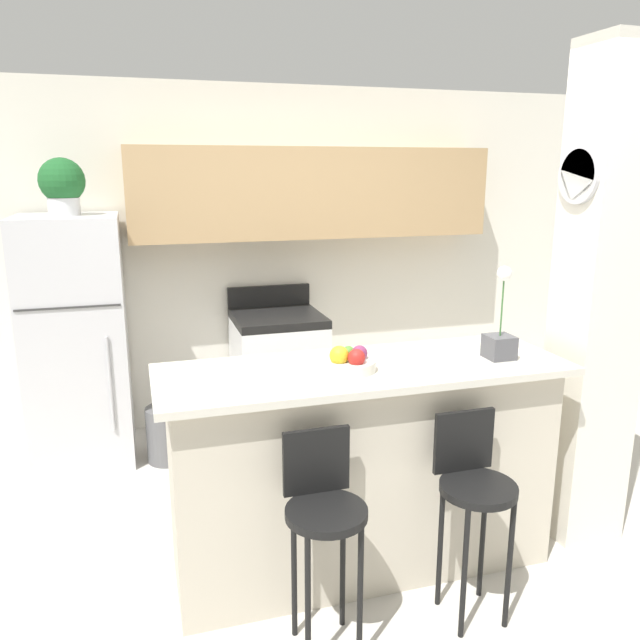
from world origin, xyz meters
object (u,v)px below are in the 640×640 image
(bar_stool_left, at_px, (324,513))
(bar_stool_right, at_px, (473,489))
(orchid_vase, at_px, (500,336))
(trash_bin, at_px, (168,434))
(fruit_bowl, at_px, (350,361))
(potted_plant_on_fridge, at_px, (62,185))
(refrigerator, at_px, (77,341))
(stove_range, at_px, (278,372))

(bar_stool_left, bearing_deg, bar_stool_right, 0.00)
(orchid_vase, xyz_separation_m, trash_bin, (-1.54, 1.54, -0.97))
(bar_stool_left, relative_size, fruit_bowl, 3.86)
(potted_plant_on_fridge, xyz_separation_m, trash_bin, (0.54, -0.24, -1.66))
(bar_stool_left, distance_m, bar_stool_right, 0.68)
(bar_stool_left, height_order, orchid_vase, orchid_vase)
(orchid_vase, bearing_deg, potted_plant_on_fridge, 139.45)
(potted_plant_on_fridge, relative_size, fruit_bowl, 1.50)
(bar_stool_right, bearing_deg, potted_plant_on_fridge, 128.88)
(refrigerator, xyz_separation_m, fruit_bowl, (1.31, -1.75, 0.26))
(stove_range, height_order, bar_stool_left, stove_range)
(bar_stool_left, distance_m, fruit_bowl, 0.69)
(orchid_vase, xyz_separation_m, fruit_bowl, (-0.76, 0.02, -0.07))
(refrigerator, height_order, bar_stool_left, refrigerator)
(bar_stool_right, distance_m, trash_bin, 2.31)
(trash_bin, bearing_deg, refrigerator, 156.17)
(orchid_vase, bearing_deg, trash_bin, 134.97)
(stove_range, distance_m, fruit_bowl, 1.90)
(bar_stool_left, relative_size, trash_bin, 2.42)
(bar_stool_right, height_order, orchid_vase, orchid_vase)
(stove_range, height_order, fruit_bowl, fruit_bowl)
(bar_stool_right, xyz_separation_m, fruit_bowl, (-0.43, 0.41, 0.49))
(stove_range, bearing_deg, orchid_vase, -69.09)
(orchid_vase, relative_size, fruit_bowl, 1.90)
(refrigerator, bearing_deg, bar_stool_left, -63.77)
(bar_stool_right, height_order, potted_plant_on_fridge, potted_plant_on_fridge)
(bar_stool_right, distance_m, orchid_vase, 0.76)
(bar_stool_left, height_order, fruit_bowl, fruit_bowl)
(bar_stool_right, bearing_deg, trash_bin, 122.02)
(refrigerator, bearing_deg, stove_range, 1.54)
(bar_stool_right, relative_size, potted_plant_on_fridge, 2.57)
(bar_stool_right, height_order, fruit_bowl, fruit_bowl)
(refrigerator, bearing_deg, orchid_vase, -40.54)
(trash_bin, bearing_deg, bar_stool_left, -74.73)
(trash_bin, bearing_deg, stove_range, 18.13)
(potted_plant_on_fridge, relative_size, trash_bin, 0.94)
(potted_plant_on_fridge, bearing_deg, fruit_bowl, -53.16)
(refrigerator, relative_size, bar_stool_left, 1.80)
(potted_plant_on_fridge, bearing_deg, bar_stool_left, -63.77)
(bar_stool_left, xyz_separation_m, fruit_bowl, (0.25, 0.41, 0.49))
(fruit_bowl, bearing_deg, trash_bin, 117.04)
(bar_stool_right, height_order, trash_bin, bar_stool_right)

